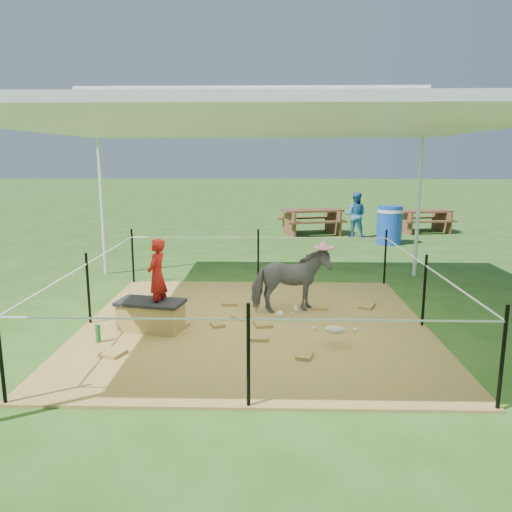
{
  "coord_description": "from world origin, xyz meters",
  "views": [
    {
      "loc": [
        0.17,
        -6.44,
        2.26
      ],
      "look_at": [
        0.0,
        0.6,
        0.85
      ],
      "focal_mm": 35.0,
      "sensor_mm": 36.0,
      "label": 1
    }
  ],
  "objects_px": {
    "green_bottle": "(98,333)",
    "picnic_table_far": "(423,221)",
    "foal": "(335,328)",
    "distant_person": "(355,215)",
    "straw_bale": "(151,317)",
    "trash_barrel": "(389,225)",
    "pony": "(291,281)",
    "picnic_table_near": "(311,222)",
    "woman": "(157,268)"
  },
  "relations": [
    {
      "from": "green_bottle",
      "to": "picnic_table_far",
      "type": "bearing_deg",
      "value": 54.26
    },
    {
      "from": "foal",
      "to": "distant_person",
      "type": "height_order",
      "value": "distant_person"
    },
    {
      "from": "straw_bale",
      "to": "picnic_table_far",
      "type": "bearing_deg",
      "value": 55.22
    },
    {
      "from": "foal",
      "to": "trash_barrel",
      "type": "bearing_deg",
      "value": 81.84
    },
    {
      "from": "straw_bale",
      "to": "green_bottle",
      "type": "distance_m",
      "value": 0.71
    },
    {
      "from": "pony",
      "to": "foal",
      "type": "relative_size",
      "value": 1.4
    },
    {
      "from": "green_bottle",
      "to": "picnic_table_near",
      "type": "relative_size",
      "value": 0.13
    },
    {
      "from": "foal",
      "to": "picnic_table_near",
      "type": "bearing_deg",
      "value": 96.79
    },
    {
      "from": "trash_barrel",
      "to": "distant_person",
      "type": "xyz_separation_m",
      "value": [
        -0.72,
        1.03,
        0.14
      ]
    },
    {
      "from": "picnic_table_far",
      "to": "straw_bale",
      "type": "bearing_deg",
      "value": -135.28
    },
    {
      "from": "pony",
      "to": "distant_person",
      "type": "bearing_deg",
      "value": -32.1
    },
    {
      "from": "green_bottle",
      "to": "foal",
      "type": "xyz_separation_m",
      "value": [
        2.88,
        -0.04,
        0.11
      ]
    },
    {
      "from": "straw_bale",
      "to": "distant_person",
      "type": "relative_size",
      "value": 0.62
    },
    {
      "from": "straw_bale",
      "to": "green_bottle",
      "type": "xyz_separation_m",
      "value": [
        -0.55,
        -0.45,
        -0.07
      ]
    },
    {
      "from": "picnic_table_near",
      "to": "straw_bale",
      "type": "bearing_deg",
      "value": -122.4
    },
    {
      "from": "foal",
      "to": "trash_barrel",
      "type": "height_order",
      "value": "trash_barrel"
    },
    {
      "from": "pony",
      "to": "picnic_table_far",
      "type": "xyz_separation_m",
      "value": [
        4.36,
        8.12,
        -0.17
      ]
    },
    {
      "from": "straw_bale",
      "to": "woman",
      "type": "relative_size",
      "value": 0.83
    },
    {
      "from": "woman",
      "to": "picnic_table_near",
      "type": "relative_size",
      "value": 0.55
    },
    {
      "from": "foal",
      "to": "distant_person",
      "type": "distance_m",
      "value": 8.5
    },
    {
      "from": "pony",
      "to": "distant_person",
      "type": "relative_size",
      "value": 0.86
    },
    {
      "from": "woman",
      "to": "trash_barrel",
      "type": "relative_size",
      "value": 0.96
    },
    {
      "from": "picnic_table_near",
      "to": "woman",
      "type": "bearing_deg",
      "value": -121.79
    },
    {
      "from": "straw_bale",
      "to": "trash_barrel",
      "type": "relative_size",
      "value": 0.8
    },
    {
      "from": "foal",
      "to": "trash_barrel",
      "type": "xyz_separation_m",
      "value": [
        2.37,
        7.3,
        0.25
      ]
    },
    {
      "from": "picnic_table_near",
      "to": "picnic_table_far",
      "type": "relative_size",
      "value": 1.1
    },
    {
      "from": "distant_person",
      "to": "green_bottle",
      "type": "bearing_deg",
      "value": 75.16
    },
    {
      "from": "foal",
      "to": "distant_person",
      "type": "relative_size",
      "value": 0.61
    },
    {
      "from": "straw_bale",
      "to": "trash_barrel",
      "type": "xyz_separation_m",
      "value": [
        4.69,
        6.81,
        0.29
      ]
    },
    {
      "from": "picnic_table_far",
      "to": "distant_person",
      "type": "height_order",
      "value": "distant_person"
    },
    {
      "from": "green_bottle",
      "to": "picnic_table_far",
      "type": "xyz_separation_m",
      "value": [
        6.76,
        9.39,
        0.19
      ]
    },
    {
      "from": "picnic_table_near",
      "to": "distant_person",
      "type": "bearing_deg",
      "value": -42.25
    },
    {
      "from": "green_bottle",
      "to": "picnic_table_near",
      "type": "bearing_deg",
      "value": 69.42
    },
    {
      "from": "picnic_table_far",
      "to": "distant_person",
      "type": "distance_m",
      "value": 2.51
    },
    {
      "from": "straw_bale",
      "to": "picnic_table_near",
      "type": "bearing_deg",
      "value": 71.71
    },
    {
      "from": "picnic_table_near",
      "to": "distant_person",
      "type": "relative_size",
      "value": 1.36
    },
    {
      "from": "green_bottle",
      "to": "pony",
      "type": "relative_size",
      "value": 0.2
    },
    {
      "from": "distant_person",
      "to": "picnic_table_near",
      "type": "bearing_deg",
      "value": -14.34
    },
    {
      "from": "pony",
      "to": "distant_person",
      "type": "height_order",
      "value": "distant_person"
    },
    {
      "from": "straw_bale",
      "to": "picnic_table_far",
      "type": "height_order",
      "value": "picnic_table_far"
    },
    {
      "from": "woman",
      "to": "pony",
      "type": "height_order",
      "value": "woman"
    },
    {
      "from": "pony",
      "to": "trash_barrel",
      "type": "distance_m",
      "value": 6.63
    },
    {
      "from": "woman",
      "to": "straw_bale",
      "type": "bearing_deg",
      "value": -77.97
    },
    {
      "from": "foal",
      "to": "trash_barrel",
      "type": "relative_size",
      "value": 0.79
    },
    {
      "from": "straw_bale",
      "to": "woman",
      "type": "bearing_deg",
      "value": 0.0
    },
    {
      "from": "trash_barrel",
      "to": "picnic_table_near",
      "type": "distance_m",
      "value": 2.52
    },
    {
      "from": "distant_person",
      "to": "pony",
      "type": "bearing_deg",
      "value": 86.95
    },
    {
      "from": "distant_person",
      "to": "straw_bale",
      "type": "bearing_deg",
      "value": 76.9
    },
    {
      "from": "trash_barrel",
      "to": "straw_bale",
      "type": "bearing_deg",
      "value": -124.57
    },
    {
      "from": "woman",
      "to": "picnic_table_near",
      "type": "xyz_separation_m",
      "value": [
        2.7,
        8.47,
        -0.5
      ]
    }
  ]
}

